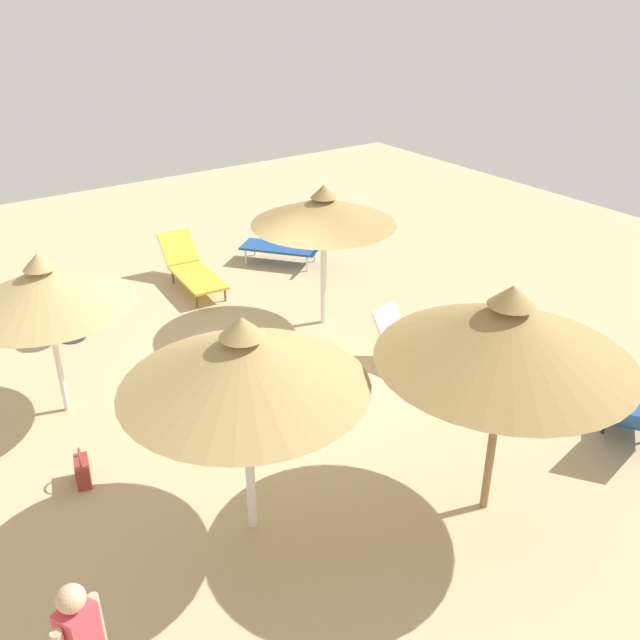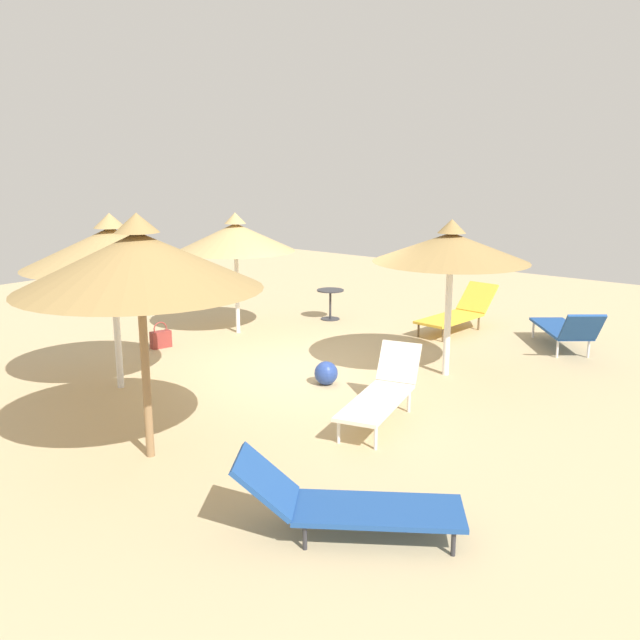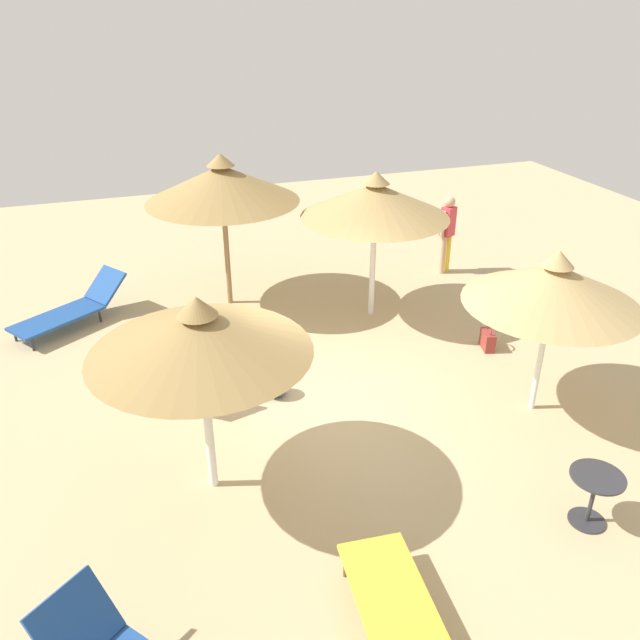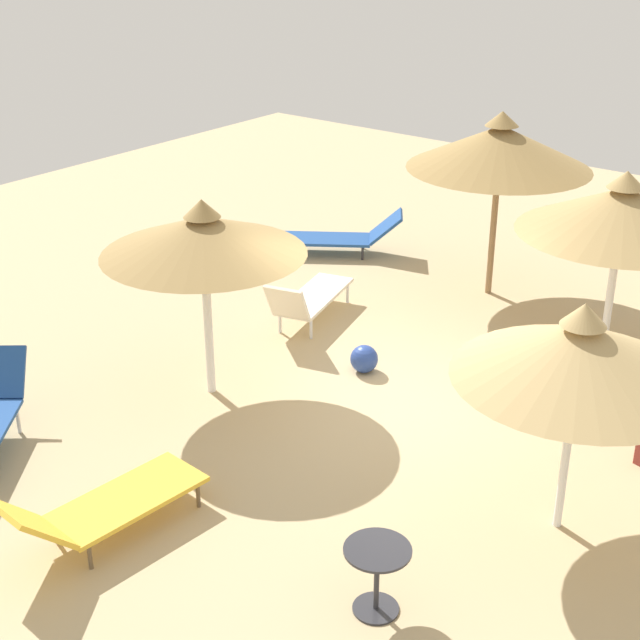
# 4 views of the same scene
# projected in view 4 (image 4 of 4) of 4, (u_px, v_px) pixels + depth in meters

# --- Properties ---
(ground) EXTENTS (24.00, 24.00, 0.10)m
(ground) POSITION_uv_depth(u_px,v_px,m) (386.00, 402.00, 11.70)
(ground) COLOR tan
(parasol_umbrella_front) EXTENTS (2.79, 2.79, 2.90)m
(parasol_umbrella_front) POSITION_uv_depth(u_px,v_px,m) (500.00, 147.00, 13.81)
(parasol_umbrella_front) COLOR olive
(parasol_umbrella_front) RESTS_ON ground
(parasol_umbrella_center) EXTENTS (2.63, 2.63, 2.70)m
(parasol_umbrella_center) POSITION_uv_depth(u_px,v_px,m) (622.00, 210.00, 11.58)
(parasol_umbrella_center) COLOR white
(parasol_umbrella_center) RESTS_ON ground
(parasol_umbrella_back) EXTENTS (2.49, 2.49, 2.56)m
(parasol_umbrella_back) POSITION_uv_depth(u_px,v_px,m) (203.00, 235.00, 10.98)
(parasol_umbrella_back) COLOR white
(parasol_umbrella_back) RESTS_ON ground
(parasol_umbrella_far_right) EXTENTS (2.37, 2.37, 2.45)m
(parasol_umbrella_far_right) POSITION_uv_depth(u_px,v_px,m) (580.00, 351.00, 8.52)
(parasol_umbrella_far_right) COLOR white
(parasol_umbrella_far_right) RESTS_ON ground
(lounge_chair_near_right) EXTENTS (1.06, 2.05, 0.90)m
(lounge_chair_near_right) POSITION_uv_depth(u_px,v_px,m) (308.00, 298.00, 13.55)
(lounge_chair_near_right) COLOR silver
(lounge_chair_near_right) RESTS_ON ground
(lounge_chair_edge) EXTENTS (2.14, 1.75, 0.78)m
(lounge_chair_edge) POSITION_uv_depth(u_px,v_px,m) (343.00, 236.00, 16.24)
(lounge_chair_edge) COLOR #1E478C
(lounge_chair_edge) RESTS_ON ground
(lounge_chair_near_left) EXTENTS (0.87, 2.17, 0.88)m
(lounge_chair_near_left) POSITION_uv_depth(u_px,v_px,m) (99.00, 506.00, 8.97)
(lounge_chair_near_left) COLOR gold
(lounge_chair_near_left) RESTS_ON ground
(side_table_round) EXTENTS (0.60, 0.60, 0.67)m
(side_table_round) POSITION_uv_depth(u_px,v_px,m) (377.00, 568.00, 8.04)
(side_table_round) COLOR #2D2D33
(side_table_round) RESTS_ON ground
(beach_ball) EXTENTS (0.37, 0.37, 0.37)m
(beach_ball) POSITION_uv_depth(u_px,v_px,m) (364.00, 359.00, 12.27)
(beach_ball) COLOR navy
(beach_ball) RESTS_ON ground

